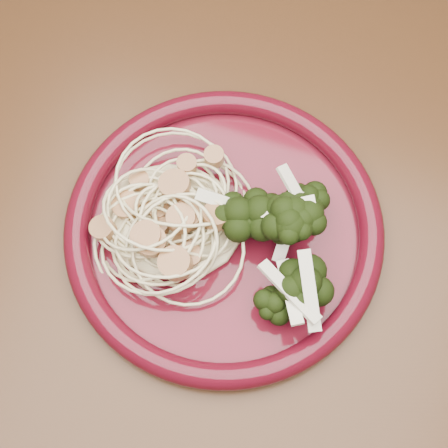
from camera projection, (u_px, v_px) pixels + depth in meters
name	position (u px, v px, depth m)	size (l,w,h in m)	color
dining_table	(163.00, 181.00, 0.70)	(1.20, 0.80, 0.75)	#472814
dinner_plate	(224.00, 228.00, 0.56)	(0.33, 0.33, 0.02)	#500C18
spaghetti_pile	(172.00, 216.00, 0.56)	(0.13, 0.11, 0.03)	beige
scallop_cluster	(168.00, 199.00, 0.52)	(0.13, 0.13, 0.04)	#AD7848
broccoli_pile	(290.00, 228.00, 0.54)	(0.09, 0.16, 0.05)	black
onion_garnish	(294.00, 212.00, 0.51)	(0.07, 0.10, 0.06)	beige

